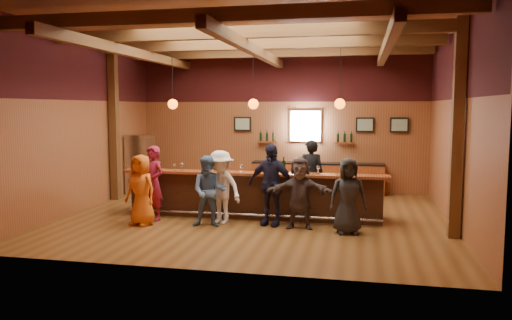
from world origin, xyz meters
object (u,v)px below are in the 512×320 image
(customer_orange, at_px, (141,190))
(customer_white, at_px, (220,187))
(customer_brown, at_px, (300,193))
(customer_dark, at_px, (348,196))
(customer_navy, at_px, (271,185))
(ice_bucket, at_px, (267,167))
(customer_redvest, at_px, (153,183))
(back_bar_cabinet, at_px, (317,178))
(bottle_a, at_px, (284,166))
(bar_counter, at_px, (255,195))
(bartender, at_px, (311,175))
(customer_denim, at_px, (209,191))
(stainless_fridge, at_px, (140,164))

(customer_orange, height_order, customer_white, customer_white)
(customer_brown, relative_size, customer_dark, 0.98)
(customer_navy, height_order, ice_bucket, customer_navy)
(customer_orange, xyz_separation_m, customer_redvest, (0.07, 0.52, 0.08))
(back_bar_cabinet, height_order, customer_navy, customer_navy)
(customer_redvest, bearing_deg, customer_dark, 23.04)
(customer_brown, distance_m, bottle_a, 1.07)
(customer_redvest, relative_size, customer_brown, 1.12)
(customer_redvest, xyz_separation_m, bottle_a, (2.96, 0.71, 0.39))
(bar_counter, height_order, customer_dark, customer_dark)
(customer_orange, distance_m, ice_bucket, 2.92)
(customer_orange, bearing_deg, customer_brown, 23.11)
(bartender, distance_m, ice_bucket, 1.58)
(customer_denim, distance_m, bottle_a, 1.90)
(bartender, bearing_deg, customer_navy, 66.16)
(customer_denim, bearing_deg, customer_orange, 177.26)
(customer_navy, bearing_deg, stainless_fridge, 158.24)
(back_bar_cabinet, bearing_deg, customer_orange, -125.07)
(stainless_fridge, height_order, bartender, bartender)
(customer_white, distance_m, customer_brown, 1.82)
(customer_denim, bearing_deg, stainless_fridge, 123.34)
(bar_counter, height_order, customer_orange, customer_orange)
(bar_counter, height_order, customer_denim, customer_denim)
(customer_white, bearing_deg, customer_dark, 14.06)
(stainless_fridge, height_order, bottle_a, stainless_fridge)
(ice_bucket, bearing_deg, bottle_a, 6.63)
(back_bar_cabinet, bearing_deg, customer_brown, -89.82)
(customer_dark, bearing_deg, ice_bucket, 139.58)
(customer_dark, distance_m, bartender, 2.48)
(customer_orange, relative_size, customer_white, 0.95)
(customer_navy, relative_size, bottle_a, 4.96)
(ice_bucket, bearing_deg, stainless_fridge, 148.89)
(customer_dark, bearing_deg, customer_redvest, 163.13)
(bottle_a, bearing_deg, customer_white, -151.21)
(back_bar_cabinet, distance_m, customer_denim, 5.21)
(customer_dark, height_order, bartender, bartender)
(customer_navy, xyz_separation_m, customer_dark, (1.71, -0.40, -0.12))
(customer_denim, distance_m, ice_bucket, 1.56)
(customer_white, bearing_deg, customer_orange, -142.87)
(customer_dark, bearing_deg, bartender, 101.36)
(customer_white, height_order, customer_brown, customer_white)
(customer_denim, bearing_deg, bartender, 39.63)
(back_bar_cabinet, height_order, bottle_a, bottle_a)
(customer_white, xyz_separation_m, bartender, (1.85, 1.93, 0.07))
(customer_orange, bearing_deg, customer_redvest, 99.29)
(bar_counter, relative_size, customer_white, 3.80)
(stainless_fridge, bearing_deg, customer_white, -43.82)
(customer_denim, relative_size, customer_dark, 0.99)
(customer_navy, xyz_separation_m, bottle_a, (0.19, 0.67, 0.34))
(customer_brown, bearing_deg, stainless_fridge, 143.87)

